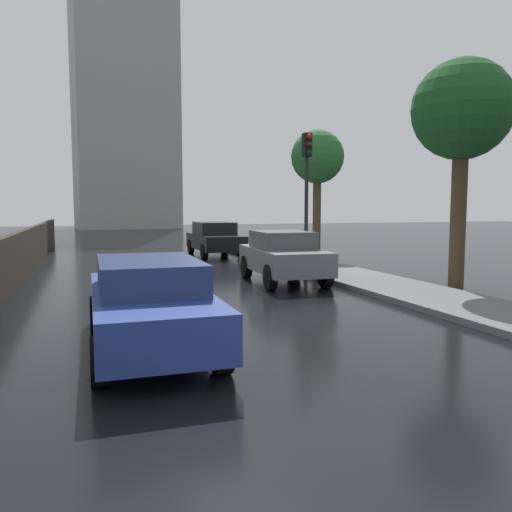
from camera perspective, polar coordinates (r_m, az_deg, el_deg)
name	(u,v)px	position (r m, az deg, el deg)	size (l,w,h in m)	color
car_blue_near_kerb	(149,302)	(7.79, -11.94, -5.09)	(1.74, 4.39, 1.37)	navy
car_black_far_ahead	(215,238)	(22.53, -4.67, 1.99)	(1.86, 4.39, 1.49)	black
car_grey_behind_camera	(283,256)	(14.49, 3.06, 0.05)	(1.95, 3.90, 1.46)	slate
traffic_light	(307,175)	(16.59, 5.75, 9.01)	(0.26, 0.39, 4.37)	black
street_tree_mid	(462,113)	(14.20, 22.19, 14.66)	(2.52, 2.52, 5.85)	#4C3823
street_tree_far	(317,159)	(21.57, 6.93, 10.80)	(2.21, 2.21, 5.34)	#4C3823
distant_tower	(124,63)	(56.10, -14.63, 20.29)	(10.60, 7.26, 36.37)	#9E9993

